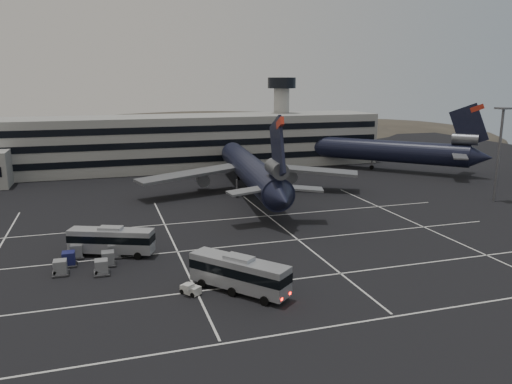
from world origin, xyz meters
The scene contains 11 objects.
ground centered at (0.00, 0.00, 0.00)m, with size 260.00×260.00×0.00m, color black.
lane_markings centered at (0.95, 0.72, 0.01)m, with size 90.00×55.62×0.01m.
terminal centered at (-2.95, 71.14, 6.93)m, with size 125.00×26.00×24.00m.
hills centered at (17.99, 170.00, -12.07)m, with size 352.00×180.00×44.00m.
lightpole_right centered at (58.00, 15.00, 11.82)m, with size 2.40×2.40×18.28m.
trijet_main centered at (13.93, 34.63, 5.25)m, with size 47.20×57.69×18.08m.
trijet_far centered at (54.08, 53.24, 5.43)m, with size 44.23×45.05×18.08m.
bus_near centered at (-1.42, -11.56, 2.34)m, with size 9.90×11.12×4.28m.
bus_far centered at (-14.71, 5.23, 2.21)m, with size 11.59×6.85×4.04m.
tug_b centered at (-6.67, -10.53, 0.62)m, with size 2.35×2.51×1.39m.
uld_cluster centered at (-17.81, 3.09, 0.91)m, with size 8.92×12.70×1.85m.
Camera 1 is at (-15.23, -62.02, 23.34)m, focal length 35.00 mm.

